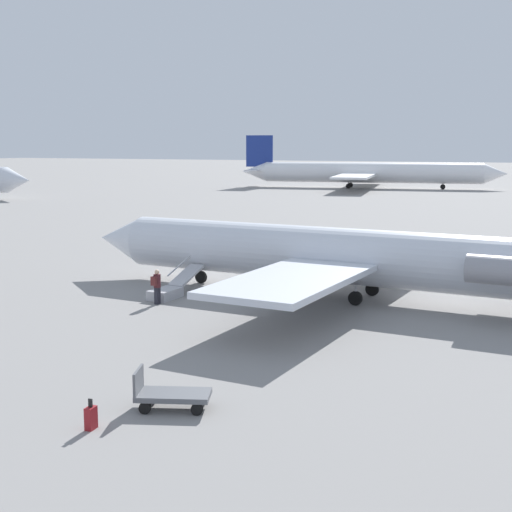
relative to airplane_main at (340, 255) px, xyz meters
name	(u,v)px	position (x,y,z in m)	size (l,w,h in m)	color
ground_plane	(322,296)	(0.98, -0.05, -2.24)	(600.00, 600.00, 0.00)	gray
airplane_main	(340,255)	(0.00, 0.00, 0.00)	(29.90, 22.33, 7.48)	silver
airplane_taxiing_distant	(366,172)	(25.40, -91.76, 0.60)	(47.54, 36.81, 9.58)	white
boarding_stairs	(170,290)	(8.06, 3.57, -1.86)	(1.20, 4.06, 1.81)	#B2B2B7
passenger	(157,284)	(7.75, 5.26, -1.24)	(0.36, 0.55, 1.74)	#23232D
luggage_cart	(169,394)	(-0.34, 17.14, -1.78)	(2.45, 1.82, 1.22)	#595B60
suitcase	(91,418)	(0.82, 19.36, -1.91)	(0.25, 0.38, 0.88)	maroon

